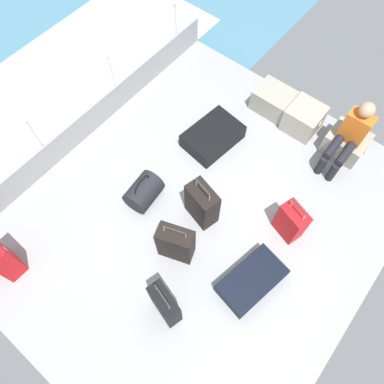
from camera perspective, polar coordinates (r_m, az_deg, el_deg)
The scene contains 16 objects.
ground_plane at distance 4.96m, azimuth 1.44°, elevation -4.02°, with size 4.40×5.20×0.06m, color #939699.
gunwale_port at distance 5.65m, azimuth -16.30°, elevation 10.05°, with size 0.06×5.20×0.45m, color #939699.
railing_port at distance 5.24m, azimuth -17.86°, elevation 13.67°, with size 0.04×4.20×1.02m.
sea_wake at distance 6.97m, azimuth -23.14°, elevation 12.68°, with size 12.00×12.00×0.01m.
cargo_crate_0 at distance 5.91m, azimuth 12.52°, elevation 13.73°, with size 0.60×0.46×0.36m.
cargo_crate_1 at distance 5.76m, azimuth 16.93°, elevation 10.87°, with size 0.52×0.48×0.41m.
cargo_crate_2 at distance 5.75m, azimuth 22.78°, elevation 7.06°, with size 0.58×0.48×0.34m.
passenger_seated at distance 5.36m, azimuth 23.30°, elevation 8.05°, with size 0.34×0.66×1.04m.
suitcase_0 at distance 4.75m, azimuth 15.07°, elevation -4.49°, with size 0.41×0.31×0.74m.
suitcase_1 at distance 4.61m, azimuth 9.24°, elevation -13.39°, with size 0.61×0.88×0.21m.
suitcase_2 at distance 5.44m, azimuth 3.23°, elevation 8.62°, with size 0.67×0.88×0.25m.
suitcase_3 at distance 4.65m, azimuth 1.56°, elevation -1.90°, with size 0.47×0.34×0.80m.
suitcase_4 at distance 4.28m, azimuth -4.20°, elevation -17.02°, with size 0.44×0.28×0.83m.
suitcase_5 at distance 4.46m, azimuth -2.51°, elevation -7.99°, with size 0.48×0.35×0.77m.
suitcase_6 at distance 4.95m, azimuth -27.65°, elevation -9.09°, with size 0.39×0.24×0.85m.
duffel_bag at distance 4.93m, azimuth -7.51°, elevation 0.04°, with size 0.41×0.51×0.52m.
Camera 1 is at (1.12, -1.59, 4.53)m, focal length 34.35 mm.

